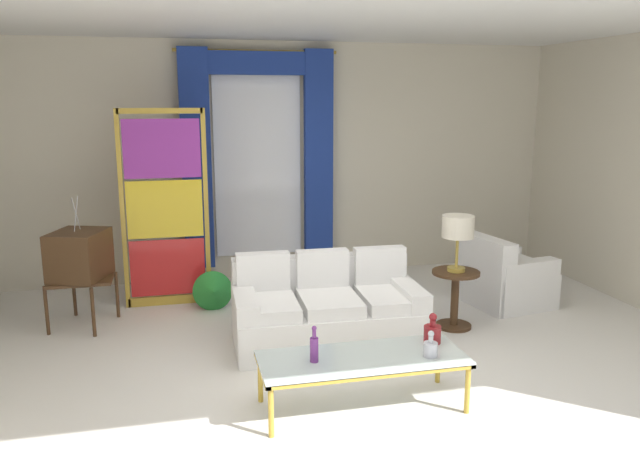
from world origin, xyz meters
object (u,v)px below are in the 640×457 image
(peacock_figurine, at_px, (213,292))
(round_side_table, at_px, (455,294))
(bottle_blue_decanter, at_px, (314,348))
(armchair_white, at_px, (503,280))
(table_lamp_brass, at_px, (458,229))
(bottle_crystal_tall, at_px, (432,332))
(couch_white_long, at_px, (326,311))
(stained_glass_divider, at_px, (165,213))
(bottle_amber_squat, at_px, (431,348))
(coffee_table, at_px, (362,361))
(vintage_tv, at_px, (79,257))

(peacock_figurine, height_order, round_side_table, round_side_table)
(bottle_blue_decanter, xyz_separation_m, armchair_white, (2.64, 1.96, -0.23))
(armchair_white, relative_size, table_lamp_brass, 1.64)
(bottle_crystal_tall, distance_m, peacock_figurine, 2.81)
(bottle_blue_decanter, bearing_deg, couch_white_long, 72.72)
(table_lamp_brass, bearing_deg, round_side_table, 153.43)
(stained_glass_divider, bearing_deg, bottle_amber_squat, -56.91)
(peacock_figurine, bearing_deg, table_lamp_brass, -23.92)
(armchair_white, relative_size, peacock_figurine, 1.56)
(bottle_blue_decanter, bearing_deg, bottle_amber_squat, -7.17)
(coffee_table, xyz_separation_m, bottle_blue_decanter, (-0.37, -0.01, 0.14))
(couch_white_long, relative_size, bottle_blue_decanter, 6.44)
(vintage_tv, bearing_deg, stained_glass_divider, 30.13)
(bottle_crystal_tall, bearing_deg, stained_glass_divider, 127.19)
(coffee_table, xyz_separation_m, round_side_table, (1.42, 1.41, -0.02))
(armchair_white, distance_m, peacock_figurine, 3.25)
(coffee_table, relative_size, armchair_white, 1.66)
(round_side_table, bearing_deg, table_lamp_brass, -26.57)
(bottle_amber_squat, xyz_separation_m, peacock_figurine, (-1.44, 2.57, -0.26))
(bottle_amber_squat, bearing_deg, peacock_figurine, 119.32)
(coffee_table, xyz_separation_m, vintage_tv, (-2.28, 2.33, 0.35))
(bottle_blue_decanter, bearing_deg, peacock_figurine, 103.19)
(coffee_table, bearing_deg, couch_white_long, 87.82)
(stained_glass_divider, bearing_deg, vintage_tv, -149.87)
(coffee_table, relative_size, round_side_table, 2.61)
(bottle_blue_decanter, xyz_separation_m, bottle_crystal_tall, (0.99, 0.14, -0.03))
(couch_white_long, relative_size, stained_glass_divider, 0.81)
(armchair_white, xyz_separation_m, table_lamp_brass, (-0.85, -0.54, 0.74))
(couch_white_long, bearing_deg, bottle_blue_decanter, -107.28)
(armchair_white, bearing_deg, bottle_crystal_tall, -132.28)
(vintage_tv, height_order, peacock_figurine, vintage_tv)
(bottle_crystal_tall, distance_m, armchair_white, 2.46)
(vintage_tv, bearing_deg, round_side_table, -14.00)
(stained_glass_divider, xyz_separation_m, round_side_table, (2.84, -1.42, -0.70))
(coffee_table, relative_size, vintage_tv, 1.15)
(stained_glass_divider, relative_size, peacock_figurine, 3.67)
(bottle_blue_decanter, height_order, bottle_crystal_tall, bottle_blue_decanter)
(coffee_table, distance_m, stained_glass_divider, 3.23)
(bottle_blue_decanter, xyz_separation_m, table_lamp_brass, (1.79, 1.41, 0.51))
(bottle_crystal_tall, bearing_deg, couch_white_long, 114.96)
(coffee_table, height_order, bottle_crystal_tall, bottle_crystal_tall)
(bottle_amber_squat, relative_size, vintage_tv, 0.15)
(stained_glass_divider, bearing_deg, round_side_table, -26.56)
(bottle_amber_squat, bearing_deg, armchair_white, 49.38)
(stained_glass_divider, relative_size, table_lamp_brass, 3.86)
(bottle_amber_squat, relative_size, table_lamp_brass, 0.36)
(vintage_tv, bearing_deg, bottle_crystal_tall, -37.09)
(armchair_white, relative_size, round_side_table, 1.58)
(bottle_blue_decanter, relative_size, peacock_figurine, 0.46)
(bottle_crystal_tall, distance_m, vintage_tv, 3.64)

